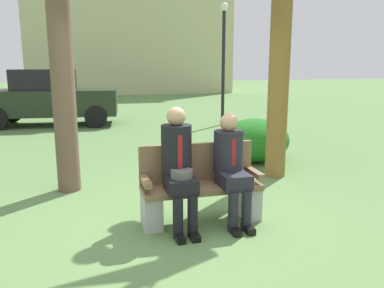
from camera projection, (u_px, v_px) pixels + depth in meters
The scene contains 8 objects.
ground_plane at pixel (184, 224), 4.48m from camera, with size 80.00×80.00×0.00m, color #5D8449.
park_bench at pixel (200, 188), 4.51m from camera, with size 1.37×0.44×0.90m.
seated_man_left at pixel (178, 163), 4.25m from camera, with size 0.34×0.72×1.35m.
seated_man_right at pixel (231, 163), 4.42m from camera, with size 0.34×0.72×1.26m.
shrub_near_bench at pixel (255, 140), 7.33m from camera, with size 1.31×1.20×0.82m, color #227221.
parked_car_near at pixel (50, 98), 11.67m from camera, with size 4.05×2.07×1.68m.
street_lamp at pixel (223, 52), 11.49m from camera, with size 0.24×0.24×3.58m.
building_backdrop at pixel (127, 17), 26.13m from camera, with size 13.29×7.31×9.93m.
Camera 1 is at (-1.05, -4.07, 1.80)m, focal length 36.22 mm.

